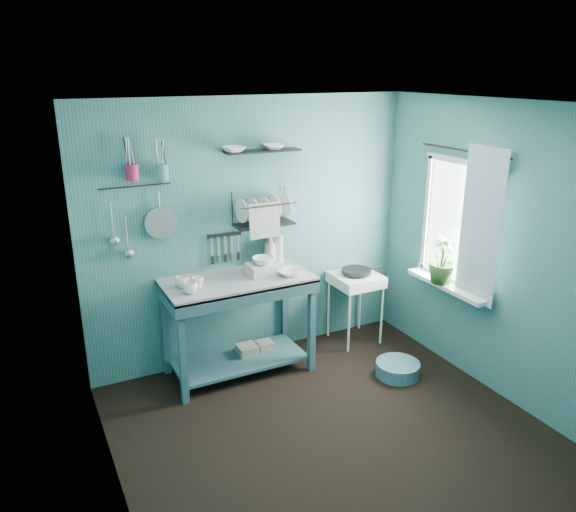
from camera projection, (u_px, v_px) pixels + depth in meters
name	position (u px, v px, depth m)	size (l,w,h in m)	color
floor	(331.00, 431.00, 4.43)	(3.20, 3.20, 0.00)	black
ceiling	(340.00, 104.00, 3.63)	(3.20, 3.20, 0.00)	silver
wall_back	(252.00, 232.00, 5.30)	(3.20, 3.20, 0.00)	#387273
wall_front	(494.00, 384.00, 2.76)	(3.20, 3.20, 0.00)	#387273
wall_left	(106.00, 328.00, 3.35)	(3.00, 3.00, 0.00)	#387273
wall_right	(498.00, 253.00, 4.71)	(3.00, 3.00, 0.00)	#387273
work_counter	(238.00, 326.00, 5.16)	(1.33, 0.66, 0.94)	#2D545E
mug_left	(190.00, 288.00, 4.66)	(0.12, 0.12, 0.10)	white
mug_mid	(198.00, 282.00, 4.79)	(0.10, 0.10, 0.09)	white
mug_right	(182.00, 282.00, 4.78)	(0.12, 0.12, 0.10)	white
wash_tub	(263.00, 269.00, 5.09)	(0.28, 0.22, 0.10)	beige
tub_bowl	(263.00, 261.00, 5.06)	(0.20, 0.20, 0.06)	white
soap_bottle	(270.00, 249.00, 5.31)	(0.12, 0.12, 0.30)	beige
water_bottle	(278.00, 248.00, 5.38)	(0.09, 0.09, 0.28)	silver
counter_bowl	(289.00, 272.00, 5.07)	(0.22, 0.22, 0.05)	white
hotplate_stand	(355.00, 307.00, 5.82)	(0.46, 0.46, 0.73)	white
frying_pan	(356.00, 271.00, 5.69)	(0.30, 0.30, 0.04)	black
knife_strip	(224.00, 235.00, 5.14)	(0.32, 0.02, 0.03)	black
dish_rack	(264.00, 208.00, 5.13)	(0.55, 0.24, 0.32)	black
upper_shelf	(262.00, 151.00, 5.00)	(0.70, 0.18, 0.01)	black
shelf_bowl_left	(234.00, 152.00, 4.88)	(0.20, 0.20, 0.05)	white
shelf_bowl_right	(274.00, 141.00, 5.02)	(0.20, 0.20, 0.05)	white
utensil_cup_magenta	(132.00, 172.00, 4.55)	(0.11, 0.11, 0.13)	#AD204E
utensil_cup_teal	(162.00, 172.00, 4.66)	(0.11, 0.11, 0.13)	teal
colander	(161.00, 223.00, 4.82)	(0.28, 0.28, 0.03)	#A7ABAF
ladle_outer	(112.00, 220.00, 4.63)	(0.01, 0.01, 0.30)	#A7ABAF
ladle_inner	(126.00, 233.00, 4.72)	(0.01, 0.01, 0.30)	#A7ABAF
hook_rail	(135.00, 186.00, 4.65)	(0.01, 0.01, 0.60)	black
window_glass	(460.00, 223.00, 5.04)	(1.10, 1.10, 0.00)	white
windowsill	(447.00, 286.00, 5.19)	(0.16, 0.95, 0.04)	white
curtain	(480.00, 227.00, 4.74)	(1.35, 1.35, 0.00)	white
curtain_rod	(464.00, 151.00, 4.81)	(0.02, 0.02, 1.05)	black
potted_plant	(443.00, 260.00, 5.14)	(0.25, 0.25, 0.45)	#335E25
storage_tin_large	(247.00, 356.00, 5.36)	(0.18, 0.18, 0.22)	gray
storage_tin_small	(265.00, 351.00, 5.48)	(0.15, 0.15, 0.20)	gray
floor_basin	(398.00, 369.00, 5.22)	(0.41, 0.41, 0.13)	teal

